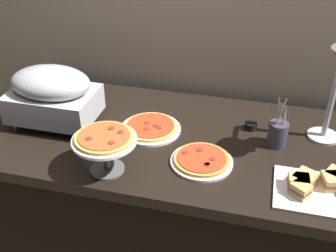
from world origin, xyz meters
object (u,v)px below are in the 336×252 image
(pizza_plate_raised_stand, at_px, (105,142))
(sauce_cup_near, at_px, (251,126))
(pizza_plate_front, at_px, (150,128))
(utensil_holder, at_px, (278,133))
(sandwich_platter, at_px, (329,187))
(pizza_plate_center, at_px, (202,160))
(chafing_dish, at_px, (52,93))

(pizza_plate_raised_stand, height_order, sauce_cup_near, pizza_plate_raised_stand)
(pizza_plate_front, distance_m, utensil_holder, 0.56)
(pizza_plate_front, height_order, pizza_plate_raised_stand, pizza_plate_raised_stand)
(pizza_plate_front, bearing_deg, pizza_plate_raised_stand, -104.55)
(sandwich_platter, xyz_separation_m, utensil_holder, (-0.20, 0.26, 0.03))
(pizza_plate_center, xyz_separation_m, pizza_plate_raised_stand, (-0.36, -0.14, 0.12))
(pizza_plate_raised_stand, bearing_deg, sandwich_platter, 5.47)
(chafing_dish, xyz_separation_m, utensil_holder, (1.01, 0.07, -0.10))
(sandwich_platter, xyz_separation_m, sauce_cup_near, (-0.31, 0.37, -0.01))
(pizza_plate_front, bearing_deg, sauce_cup_near, 15.76)
(pizza_plate_center, xyz_separation_m, utensil_holder, (0.29, 0.21, 0.05))
(chafing_dish, relative_size, pizza_plate_center, 1.52)
(chafing_dish, distance_m, pizza_plate_center, 0.75)
(pizza_plate_front, height_order, utensil_holder, utensil_holder)
(pizza_plate_center, relative_size, utensil_holder, 1.10)
(pizza_plate_center, xyz_separation_m, sandwich_platter, (0.49, -0.06, 0.01))
(sauce_cup_near, bearing_deg, chafing_dish, -168.95)
(pizza_plate_center, height_order, utensil_holder, utensil_holder)
(pizza_plate_center, distance_m, pizza_plate_raised_stand, 0.40)
(pizza_plate_center, distance_m, sauce_cup_near, 0.35)
(pizza_plate_front, xyz_separation_m, sandwich_platter, (0.76, -0.24, 0.01))
(pizza_plate_raised_stand, distance_m, utensil_holder, 0.74)
(sandwich_platter, height_order, sauce_cup_near, sandwich_platter)
(pizza_plate_front, relative_size, sauce_cup_near, 4.95)
(pizza_plate_front, relative_size, utensil_holder, 1.20)
(pizza_plate_center, relative_size, sauce_cup_near, 4.54)
(pizza_plate_front, bearing_deg, utensil_holder, 2.29)
(chafing_dish, relative_size, pizza_plate_front, 1.40)
(sauce_cup_near, relative_size, utensil_holder, 0.24)
(utensil_holder, bearing_deg, chafing_dish, -175.97)
(sandwich_platter, bearing_deg, pizza_plate_raised_stand, -174.53)
(pizza_plate_front, distance_m, pizza_plate_center, 0.33)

